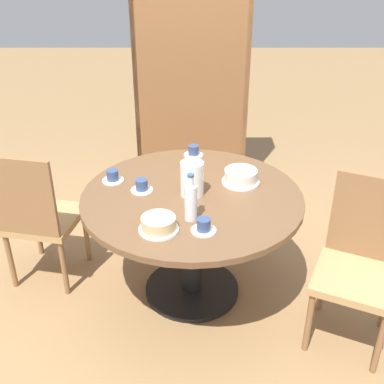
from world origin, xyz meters
The scene contains 13 objects.
ground_plane centered at (0.00, 0.00, 0.00)m, with size 14.00×14.00×0.00m, color #937047.
dining_table centered at (0.00, 0.00, 0.55)m, with size 1.27×1.27×0.71m.
chair_a centered at (-0.95, 0.12, 0.49)m, with size 0.49×0.49×0.93m.
chair_b centered at (0.89, -0.34, 0.49)m, with size 0.56×0.56×0.93m.
bookshelf centered at (-0.01, 1.53, 0.90)m, with size 0.93×0.28×1.84m.
coffee_pot centered at (0.00, 0.01, 0.81)m, with size 0.13×0.13×0.24m.
water_bottle centered at (-0.01, -0.26, 0.81)m, with size 0.07×0.07×0.26m.
cake_main centered at (0.29, 0.15, 0.75)m, with size 0.22×0.22×0.08m.
cake_second centered at (-0.17, -0.37, 0.74)m, with size 0.21×0.21×0.08m.
cup_a centered at (0.01, 0.53, 0.74)m, with size 0.13×0.13×0.07m.
cup_b centered at (-0.29, 0.05, 0.74)m, with size 0.13×0.13×0.07m.
cup_c centered at (-0.48, 0.17, 0.74)m, with size 0.13×0.13×0.07m.
cup_d centered at (0.06, -0.37, 0.74)m, with size 0.13×0.13×0.07m.
Camera 1 is at (0.00, -2.39, 2.05)m, focal length 45.00 mm.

